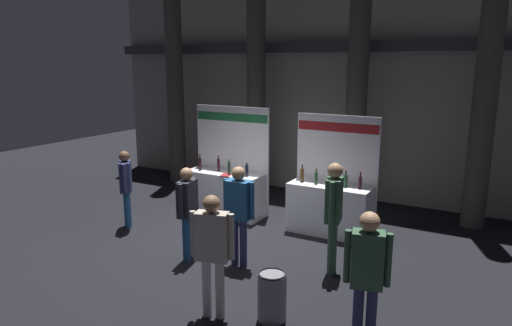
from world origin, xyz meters
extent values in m
plane|color=black|center=(0.00, 0.00, 0.00)|extent=(25.02, 25.02, 0.00)
cube|color=gray|center=(0.00, 4.41, 3.38)|extent=(12.51, 0.25, 6.75)
cube|color=#2D2D33|center=(0.00, 4.10, 3.71)|extent=(12.51, 0.20, 0.24)
cylinder|color=#423D38|center=(-3.89, 3.48, 3.16)|extent=(0.47, 0.47, 6.32)
cylinder|color=#423D38|center=(-1.30, 3.48, 3.16)|extent=(0.47, 0.47, 6.32)
cylinder|color=#423D38|center=(1.30, 3.48, 3.16)|extent=(0.47, 0.47, 6.32)
cylinder|color=#423D38|center=(3.89, 3.48, 3.16)|extent=(0.47, 0.47, 6.32)
cube|color=white|center=(-1.03, 1.56, 0.49)|extent=(1.78, 0.60, 0.97)
cube|color=white|center=(-1.03, 1.90, 1.20)|extent=(1.87, 0.04, 2.41)
cube|color=#1E6638|center=(-1.03, 1.88, 2.17)|extent=(1.82, 0.01, 0.18)
cylinder|color=black|center=(-1.63, 1.50, 1.11)|extent=(0.06, 0.06, 0.27)
cylinder|color=black|center=(-1.63, 1.50, 1.28)|extent=(0.03, 0.03, 0.08)
cylinder|color=black|center=(-1.63, 1.50, 1.33)|extent=(0.03, 0.03, 0.02)
cylinder|color=black|center=(-1.22, 1.63, 1.11)|extent=(0.06, 0.06, 0.27)
cylinder|color=black|center=(-1.22, 1.63, 1.28)|extent=(0.03, 0.03, 0.07)
cylinder|color=black|center=(-1.22, 1.63, 1.32)|extent=(0.03, 0.03, 0.02)
cylinder|color=#19381E|center=(-0.83, 1.46, 1.11)|extent=(0.06, 0.06, 0.27)
cylinder|color=#19381E|center=(-0.83, 1.46, 1.28)|extent=(0.03, 0.03, 0.07)
cylinder|color=gold|center=(-0.83, 1.46, 1.32)|extent=(0.03, 0.03, 0.02)
cylinder|color=black|center=(-0.42, 1.53, 1.09)|extent=(0.07, 0.07, 0.24)
cylinder|color=black|center=(-0.42, 1.53, 1.25)|extent=(0.03, 0.03, 0.06)
cylinder|color=gold|center=(-0.42, 1.53, 1.29)|extent=(0.03, 0.03, 0.02)
cube|color=maroon|center=(-0.85, 1.38, 0.98)|extent=(0.28, 0.36, 0.01)
cube|color=white|center=(1.43, 1.59, 0.50)|extent=(1.62, 0.60, 1.00)
cube|color=white|center=(1.43, 1.93, 1.17)|extent=(1.71, 0.04, 2.35)
cube|color=maroon|center=(1.43, 1.91, 2.11)|extent=(1.66, 0.01, 0.18)
cylinder|color=#472D14|center=(0.84, 1.58, 1.13)|extent=(0.07, 0.07, 0.26)
cylinder|color=#472D14|center=(0.84, 1.58, 1.29)|extent=(0.03, 0.03, 0.07)
cylinder|color=black|center=(0.84, 1.58, 1.34)|extent=(0.03, 0.03, 0.02)
cylinder|color=#19381E|center=(1.15, 1.56, 1.11)|extent=(0.06, 0.06, 0.23)
cylinder|color=#19381E|center=(1.15, 1.56, 1.27)|extent=(0.03, 0.03, 0.08)
cylinder|color=gold|center=(1.15, 1.56, 1.32)|extent=(0.03, 0.03, 0.02)
cylinder|color=black|center=(1.44, 1.59, 1.13)|extent=(0.06, 0.06, 0.27)
cylinder|color=black|center=(1.44, 1.59, 1.31)|extent=(0.03, 0.03, 0.08)
cylinder|color=gold|center=(1.44, 1.59, 1.36)|extent=(0.03, 0.03, 0.02)
cylinder|color=#19381E|center=(1.73, 1.63, 1.11)|extent=(0.07, 0.07, 0.23)
cylinder|color=#19381E|center=(1.73, 1.63, 1.27)|extent=(0.03, 0.03, 0.08)
cylinder|color=red|center=(1.73, 1.63, 1.32)|extent=(0.03, 0.03, 0.02)
cylinder|color=black|center=(2.01, 1.65, 1.11)|extent=(0.06, 0.06, 0.23)
cylinder|color=black|center=(2.01, 1.65, 1.27)|extent=(0.03, 0.03, 0.09)
cylinder|color=red|center=(2.01, 1.65, 1.32)|extent=(0.03, 0.03, 0.02)
cylinder|color=slate|center=(1.91, -1.77, 0.33)|extent=(0.39, 0.39, 0.65)
torus|color=black|center=(1.91, -1.77, 0.66)|extent=(0.38, 0.38, 0.02)
cylinder|color=silver|center=(1.11, -2.11, 0.41)|extent=(0.12, 0.12, 0.82)
cylinder|color=silver|center=(1.28, -2.06, 0.41)|extent=(0.12, 0.12, 0.82)
cube|color=#ADA393|center=(1.19, -2.09, 1.15)|extent=(0.47, 0.32, 0.65)
sphere|color=#8C6647|center=(1.19, -2.09, 1.59)|extent=(0.23, 0.23, 0.23)
cylinder|color=#ADA393|center=(0.95, -2.16, 1.16)|extent=(0.08, 0.08, 0.62)
cylinder|color=#ADA393|center=(1.44, -2.01, 1.16)|extent=(0.08, 0.08, 0.62)
cylinder|color=navy|center=(-2.38, -0.04, 0.39)|extent=(0.12, 0.12, 0.78)
cylinder|color=navy|center=(-2.27, -0.17, 0.39)|extent=(0.12, 0.12, 0.78)
cube|color=navy|center=(-2.33, -0.10, 1.09)|extent=(0.43, 0.46, 0.62)
sphere|color=brown|center=(-2.33, -0.10, 1.51)|extent=(0.21, 0.21, 0.21)
cylinder|color=navy|center=(-2.49, 0.09, 1.10)|extent=(0.08, 0.08, 0.58)
cylinder|color=navy|center=(-2.16, -0.30, 1.10)|extent=(0.08, 0.08, 0.58)
cylinder|color=#33563D|center=(2.12, -0.13, 0.44)|extent=(0.12, 0.12, 0.88)
cylinder|color=#33563D|center=(2.09, 0.04, 0.44)|extent=(0.12, 0.12, 0.88)
cube|color=#33563D|center=(2.11, -0.05, 1.24)|extent=(0.30, 0.42, 0.70)
sphere|color=tan|center=(2.11, -0.05, 1.71)|extent=(0.24, 0.24, 0.24)
cylinder|color=#33563D|center=(2.15, -0.28, 1.25)|extent=(0.08, 0.08, 0.67)
cylinder|color=#33563D|center=(2.06, 0.18, 1.25)|extent=(0.08, 0.08, 0.67)
cylinder|color=navy|center=(0.56, -0.54, 0.41)|extent=(0.12, 0.12, 0.82)
cylinder|color=navy|center=(0.73, -0.54, 0.41)|extent=(0.12, 0.12, 0.82)
cube|color=navy|center=(0.65, -0.54, 1.15)|extent=(0.41, 0.26, 0.65)
sphere|color=#8C6647|center=(0.65, -0.54, 1.60)|extent=(0.23, 0.23, 0.23)
cylinder|color=navy|center=(0.40, -0.55, 1.17)|extent=(0.08, 0.08, 0.62)
cylinder|color=navy|center=(0.89, -0.53, 1.17)|extent=(0.08, 0.08, 0.62)
cylinder|color=navy|center=(3.10, -1.87, 0.42)|extent=(0.12, 0.12, 0.84)
cylinder|color=navy|center=(3.25, -1.83, 0.42)|extent=(0.12, 0.12, 0.84)
cube|color=#33563D|center=(3.17, -1.85, 1.17)|extent=(0.41, 0.32, 0.66)
sphere|color=tan|center=(3.17, -1.85, 1.62)|extent=(0.23, 0.23, 0.23)
cylinder|color=#33563D|center=(2.95, -1.91, 1.19)|extent=(0.08, 0.08, 0.63)
cylinder|color=#33563D|center=(3.39, -1.79, 1.19)|extent=(0.08, 0.08, 0.63)
cylinder|color=navy|center=(-0.26, -0.67, 0.39)|extent=(0.12, 0.12, 0.79)
cylinder|color=navy|center=(-0.23, -0.85, 0.39)|extent=(0.12, 0.12, 0.79)
cube|color=#23232D|center=(-0.24, -0.76, 1.10)|extent=(0.30, 0.44, 0.62)
sphere|color=#8C6647|center=(-0.24, -0.76, 1.53)|extent=(0.22, 0.22, 0.22)
cylinder|color=#23232D|center=(-0.29, -0.52, 1.12)|extent=(0.08, 0.08, 0.59)
cylinder|color=#23232D|center=(-0.19, -1.00, 1.12)|extent=(0.08, 0.08, 0.59)
camera|label=1|loc=(4.47, -6.73, 3.36)|focal=32.42mm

